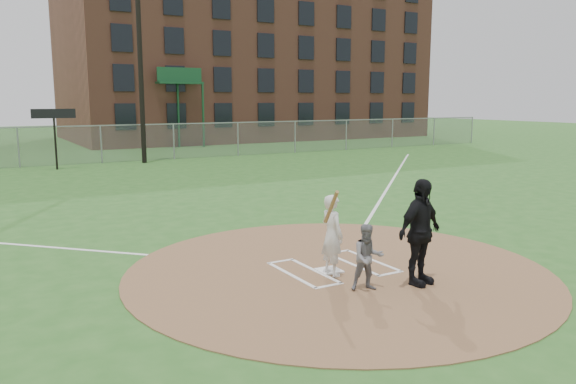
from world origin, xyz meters
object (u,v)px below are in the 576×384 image
home_plate (329,270)px  umpire (420,232)px  catcher (368,257)px  batter_at_plate (332,235)px

home_plate → umpire: (0.98, -1.46, 0.96)m
catcher → umpire: (1.01, -0.21, 0.38)m
catcher → umpire: umpire is taller
umpire → batter_at_plate: bearing=118.1°
catcher → umpire: 1.10m
batter_at_plate → catcher: bearing=-86.3°
umpire → catcher: bearing=155.3°
home_plate → catcher: (-0.02, -1.24, 0.58)m
catcher → batter_at_plate: bearing=114.3°
umpire → batter_at_plate: size_ratio=1.10×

